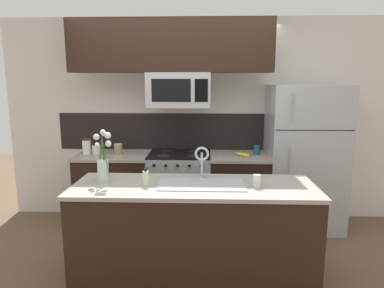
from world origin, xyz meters
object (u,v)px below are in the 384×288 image
(storage_jar_tall, at_px, (87,146))
(dish_soap_bottle, at_px, (146,178))
(drinking_glass, at_px, (257,181))
(banana_bunch, at_px, (243,154))
(storage_jar_medium, at_px, (96,149))
(storage_jar_short, at_px, (118,149))
(stove_range, at_px, (180,189))
(sink_faucet, at_px, (202,158))
(refrigerator, at_px, (304,157))
(flower_vase, at_px, (103,164))
(microwave, at_px, (179,90))
(coffee_tin, at_px, (257,150))

(storage_jar_tall, distance_m, dish_soap_bottle, 1.62)
(drinking_glass, bearing_deg, banana_bunch, 89.16)
(storage_jar_medium, xyz_separation_m, storage_jar_short, (0.27, 0.02, -0.00))
(stove_range, distance_m, storage_jar_tall, 1.28)
(stove_range, xyz_separation_m, drinking_glass, (0.76, -1.29, 0.50))
(banana_bunch, bearing_deg, storage_jar_tall, 177.95)
(storage_jar_tall, xyz_separation_m, sink_faucet, (1.45, -1.07, 0.10))
(refrigerator, relative_size, drinking_glass, 16.28)
(drinking_glass, bearing_deg, stove_range, 120.38)
(storage_jar_tall, height_order, storage_jar_medium, storage_jar_tall)
(storage_jar_medium, bearing_deg, storage_jar_tall, 174.65)
(storage_jar_medium, bearing_deg, dish_soap_bottle, -56.94)
(storage_jar_tall, height_order, drinking_glass, storage_jar_tall)
(banana_bunch, bearing_deg, flower_vase, -140.66)
(refrigerator, relative_size, flower_vase, 3.66)
(stove_range, distance_m, sink_faucet, 1.27)
(stove_range, bearing_deg, storage_jar_tall, 179.61)
(banana_bunch, bearing_deg, drinking_glass, -90.84)
(sink_faucet, bearing_deg, microwave, 105.32)
(storage_jar_short, bearing_deg, refrigerator, 0.18)
(sink_faucet, bearing_deg, storage_jar_tall, 143.60)
(microwave, distance_m, dish_soap_bottle, 1.48)
(banana_bunch, relative_size, coffee_tin, 1.72)
(storage_jar_short, xyz_separation_m, flower_vase, (0.17, -1.20, 0.10))
(drinking_glass, bearing_deg, refrigerator, 59.47)
(sink_faucet, bearing_deg, coffee_tin, 58.74)
(coffee_tin, bearing_deg, refrigerator, -2.99)
(storage_jar_medium, height_order, sink_faucet, sink_faucet)
(sink_faucet, bearing_deg, banana_bunch, 63.75)
(microwave, relative_size, banana_bunch, 3.94)
(microwave, height_order, storage_jar_short, microwave)
(stove_range, xyz_separation_m, sink_faucet, (0.28, -1.06, 0.65))
(flower_vase, bearing_deg, storage_jar_short, 98.05)
(storage_jar_medium, bearing_deg, refrigerator, 0.53)
(storage_jar_tall, height_order, dish_soap_bottle, storage_jar_tall)
(microwave, relative_size, sink_faucet, 2.43)
(storage_jar_short, bearing_deg, drinking_glass, -40.56)
(storage_jar_tall, xyz_separation_m, coffee_tin, (2.12, 0.04, -0.04))
(microwave, xyz_separation_m, flower_vase, (-0.60, -1.17, -0.63))
(storage_jar_tall, bearing_deg, sink_faucet, -36.40)
(refrigerator, relative_size, storage_jar_tall, 9.20)
(drinking_glass, bearing_deg, storage_jar_medium, 144.31)
(refrigerator, relative_size, banana_bunch, 9.34)
(sink_faucet, bearing_deg, drinking_glass, -26.34)
(microwave, xyz_separation_m, sink_faucet, (0.28, -1.04, -0.59))
(stove_range, xyz_separation_m, microwave, (0.00, -0.02, 1.24))
(refrigerator, height_order, flower_vase, refrigerator)
(storage_jar_medium, xyz_separation_m, coffee_tin, (1.99, 0.05, -0.01))
(storage_jar_short, height_order, dish_soap_bottle, dish_soap_bottle)
(refrigerator, distance_m, sink_faucet, 1.67)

